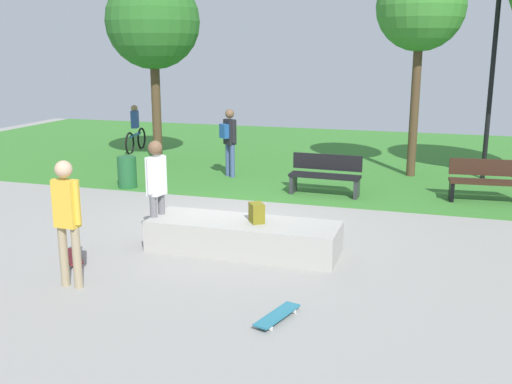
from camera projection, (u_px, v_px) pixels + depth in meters
ground_plane at (237, 224)px, 11.35m from camera, size 28.00×28.00×0.00m
grass_lawn at (319, 155)px, 18.67m from camera, size 26.60×12.25×0.01m
concrete_ledge at (244, 236)px, 9.76m from camera, size 3.13×1.03×0.51m
backpack_on_ledge at (257, 213)px, 9.61m from camera, size 0.32×0.34×0.32m
skater_performing_trick at (67, 214)px, 8.11m from camera, size 0.43×0.24×1.80m
skater_watching at (156, 184)px, 9.92m from camera, size 0.25×0.42×1.78m
skateboard_by_ledge at (277, 315)px, 7.31m from camera, size 0.42×0.82×0.08m
skateboard_spare at (74, 256)px, 9.37m from camera, size 0.66×0.75×0.08m
park_bench_far_left at (325, 174)px, 13.50m from camera, size 1.62×0.54×0.91m
park_bench_center_lawn at (487, 180)px, 12.89m from camera, size 1.63×0.61×0.91m
tree_slender_maple at (153, 22)px, 16.35m from camera, size 2.60×2.60×5.28m
tree_broad_elm at (421, 8)px, 14.63m from camera, size 2.19×2.19×5.37m
lamp_post at (493, 60)px, 14.61m from camera, size 0.28×0.28×4.99m
trash_bin at (127, 172)px, 14.21m from camera, size 0.45×0.45×0.76m
pedestrian_with_backpack at (229, 136)px, 15.24m from camera, size 0.44×0.45×1.75m
cyclist_on_bicycle at (135, 132)px, 19.24m from camera, size 0.33×1.81×1.52m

